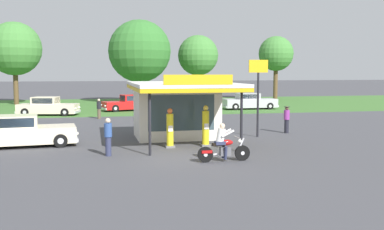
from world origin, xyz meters
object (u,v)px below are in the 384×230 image
(parked_car_back_row_far_left, at_px, (130,103))
(gas_pump_offside, at_px, (206,128))
(gas_pump_nearside, at_px, (170,130))
(parked_car_back_row_centre_right, at_px, (250,102))
(bystander_leaning_by_kiosk, at_px, (108,136))
(roadside_pole_sign, at_px, (258,84))
(parked_car_back_row_left, at_px, (48,107))
(bystander_chatting_near_pumps, at_px, (287,119))
(featured_classic_sedan, at_px, (24,133))
(bystander_strolling_foreground, at_px, (99,108))
(motorcycle_with_rider, at_px, (223,146))

(parked_car_back_row_far_left, bearing_deg, gas_pump_offside, -84.73)
(gas_pump_nearside, height_order, parked_car_back_row_centre_right, gas_pump_nearside)
(parked_car_back_row_far_left, bearing_deg, bystander_leaning_by_kiosk, -97.04)
(gas_pump_offside, bearing_deg, bystander_leaning_by_kiosk, -161.54)
(roadside_pole_sign, bearing_deg, bystander_leaning_by_kiosk, -154.00)
(parked_car_back_row_left, height_order, bystander_chatting_near_pumps, bystander_chatting_near_pumps)
(bystander_leaning_by_kiosk, bearing_deg, bystander_chatting_near_pumps, 26.10)
(featured_classic_sedan, relative_size, parked_car_back_row_far_left, 0.93)
(parked_car_back_row_centre_right, xyz_separation_m, parked_car_back_row_far_left, (-11.45, 0.83, -0.04))
(parked_car_back_row_left, bearing_deg, bystander_leaning_by_kiosk, -77.65)
(parked_car_back_row_left, relative_size, bystander_chatting_near_pumps, 3.29)
(parked_car_back_row_left, relative_size, roadside_pole_sign, 1.22)
(featured_classic_sedan, bearing_deg, parked_car_back_row_far_left, 70.78)
(gas_pump_offside, height_order, bystander_strolling_foreground, gas_pump_offside)
(motorcycle_with_rider, xyz_separation_m, bystander_leaning_by_kiosk, (-4.55, 2.24, 0.23))
(gas_pump_offside, relative_size, parked_car_back_row_centre_right, 0.38)
(bystander_chatting_near_pumps, bearing_deg, gas_pump_nearside, -154.66)
(gas_pump_nearside, distance_m, featured_classic_sedan, 7.18)
(bystander_leaning_by_kiosk, bearing_deg, parked_car_back_row_far_left, 82.96)
(parked_car_back_row_far_left, bearing_deg, roadside_pole_sign, -73.34)
(gas_pump_nearside, xyz_separation_m, bystander_chatting_near_pumps, (7.67, 3.63, -0.02))
(parked_car_back_row_far_left, bearing_deg, gas_pump_nearside, -89.52)
(bystander_chatting_near_pumps, xyz_separation_m, bystander_strolling_foreground, (-10.84, 10.75, -0.04))
(featured_classic_sedan, height_order, bystander_strolling_foreground, bystander_strolling_foreground)
(motorcycle_with_rider, bearing_deg, bystander_leaning_by_kiosk, 153.78)
(parked_car_back_row_far_left, xyz_separation_m, bystander_strolling_foreground, (-2.98, -6.84, 0.15))
(parked_car_back_row_centre_right, bearing_deg, featured_classic_sedan, -134.47)
(parked_car_back_row_left, bearing_deg, bystander_strolling_foreground, -42.43)
(parked_car_back_row_left, xyz_separation_m, bystander_leaning_by_kiosk, (4.33, -19.79, 0.18))
(gas_pump_nearside, height_order, gas_pump_offside, gas_pump_offside)
(gas_pump_nearside, xyz_separation_m, roadside_pole_sign, (5.42, 2.51, 2.11))
(parked_car_back_row_centre_right, relative_size, parked_car_back_row_far_left, 0.98)
(parked_car_back_row_left, xyz_separation_m, bystander_strolling_foreground, (4.17, -3.81, 0.11))
(bystander_leaning_by_kiosk, bearing_deg, gas_pump_nearside, 28.00)
(bystander_strolling_foreground, height_order, roadside_pole_sign, roadside_pole_sign)
(bystander_leaning_by_kiosk, distance_m, roadside_pole_sign, 9.60)
(motorcycle_with_rider, bearing_deg, roadside_pole_sign, 58.68)
(motorcycle_with_rider, height_order, parked_car_back_row_centre_right, motorcycle_with_rider)
(featured_classic_sedan, xyz_separation_m, parked_car_back_row_left, (-0.39, 16.36, 0.00))
(parked_car_back_row_centre_right, bearing_deg, bystander_leaning_by_kiosk, -123.00)
(parked_car_back_row_centre_right, bearing_deg, gas_pump_nearside, -118.94)
(bystander_chatting_near_pumps, bearing_deg, parked_car_back_row_left, 135.86)
(gas_pump_offside, bearing_deg, parked_car_back_row_far_left, 95.27)
(parked_car_back_row_far_left, relative_size, bystander_leaning_by_kiosk, 3.28)
(gas_pump_nearside, relative_size, roadside_pole_sign, 0.44)
(gas_pump_nearside, relative_size, bystander_strolling_foreground, 1.23)
(motorcycle_with_rider, xyz_separation_m, parked_car_back_row_far_left, (-1.74, 25.06, 0.01))
(parked_car_back_row_far_left, xyz_separation_m, bystander_leaning_by_kiosk, (-2.82, -22.81, 0.22))
(gas_pump_offside, xyz_separation_m, roadside_pole_sign, (3.64, 2.51, 2.05))
(bystander_leaning_by_kiosk, bearing_deg, featured_classic_sedan, 139.02)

